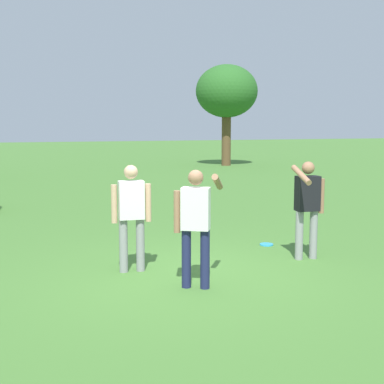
% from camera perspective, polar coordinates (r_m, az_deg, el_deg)
% --- Properties ---
extents(ground_plane, '(120.00, 120.00, 0.00)m').
position_cam_1_polar(ground_plane, '(8.06, -0.30, -8.92)').
color(ground_plane, '#447530').
extents(person_thrower, '(0.61, 0.25, 1.64)m').
position_cam_1_polar(person_thrower, '(8.12, -6.51, -2.03)').
color(person_thrower, gray).
rests_on(person_thrower, ground).
extents(person_catcher, '(0.65, 0.67, 1.64)m').
position_cam_1_polar(person_catcher, '(9.00, 12.29, -1.10)').
color(person_catcher, gray).
rests_on(person_catcher, ground).
extents(person_bystander, '(0.81, 0.57, 1.64)m').
position_cam_1_polar(person_bystander, '(7.26, 0.41, -2.94)').
color(person_bystander, '#1E234C').
rests_on(person_bystander, ground).
extents(frisbee, '(0.25, 0.25, 0.03)m').
position_cam_1_polar(frisbee, '(10.08, 7.99, -5.59)').
color(frisbee, '#2D9EDB').
rests_on(frisbee, ground).
extents(tree_far_right, '(3.29, 3.29, 5.36)m').
position_cam_1_polar(tree_far_right, '(28.80, 3.73, 10.63)').
color(tree_far_right, brown).
rests_on(tree_far_right, ground).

